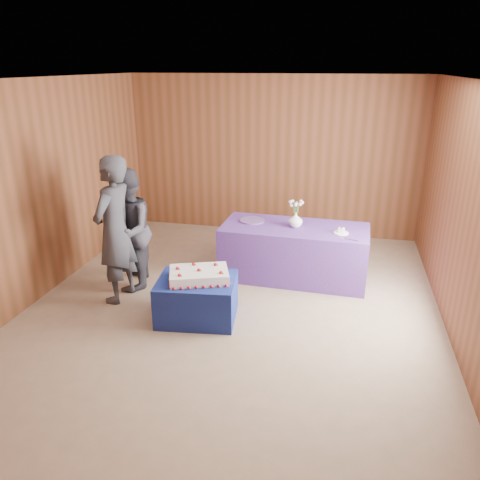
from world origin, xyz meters
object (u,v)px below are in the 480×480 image
(serving_table, at_px, (294,252))
(guest_left, at_px, (115,230))
(cake_table, at_px, (197,299))
(vase, at_px, (295,220))
(sheet_cake, at_px, (199,275))
(guest_right, at_px, (128,231))

(serving_table, xyz_separation_m, guest_left, (-2.10, -1.14, 0.55))
(cake_table, height_order, vase, vase)
(serving_table, distance_m, sheet_cake, 1.70)
(cake_table, bearing_deg, sheet_cake, 5.45)
(serving_table, relative_size, sheet_cake, 2.46)
(guest_right, bearing_deg, serving_table, 91.55)
(cake_table, height_order, serving_table, serving_table)
(guest_left, xyz_separation_m, guest_right, (0.00, 0.34, -0.12))
(serving_table, bearing_deg, cake_table, -122.70)
(cake_table, distance_m, guest_right, 1.39)
(cake_table, relative_size, guest_right, 0.56)
(cake_table, xyz_separation_m, vase, (0.98, 1.41, 0.60))
(serving_table, relative_size, vase, 9.90)
(guest_right, bearing_deg, guest_left, -19.93)
(sheet_cake, xyz_separation_m, guest_left, (-1.16, 0.26, 0.37))
(vase, distance_m, guest_right, 2.25)
(sheet_cake, relative_size, vase, 4.03)
(serving_table, height_order, sheet_cake, serving_table)
(guest_left, bearing_deg, serving_table, 124.51)
(cake_table, relative_size, serving_table, 0.45)
(guest_left, bearing_deg, sheet_cake, 83.21)
(serving_table, xyz_separation_m, guest_right, (-2.10, -0.80, 0.43))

